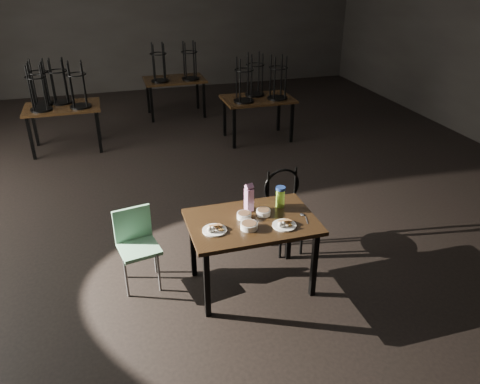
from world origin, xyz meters
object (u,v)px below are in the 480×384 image
object	(u,v)px
water_bottle	(280,197)
bentwood_chair	(285,204)
juice_carton	(249,198)
main_table	(252,227)
school_chair	(137,241)

from	to	relation	value
water_bottle	bentwood_chair	distance (m)	0.53
juice_carton	bentwood_chair	xyz separation A→B (m)	(0.53, 0.35, -0.34)
main_table	juice_carton	world-z (taller)	juice_carton
water_bottle	school_chair	world-z (taller)	water_bottle
juice_carton	school_chair	size ratio (longest dim) A/B	0.36
main_table	water_bottle	world-z (taller)	water_bottle
juice_carton	water_bottle	bearing A→B (deg)	-2.42
juice_carton	school_chair	bearing A→B (deg)	170.42
main_table	bentwood_chair	size ratio (longest dim) A/B	1.30
juice_carton	bentwood_chair	world-z (taller)	juice_carton
water_bottle	juice_carton	bearing A→B (deg)	177.58
juice_carton	school_chair	distance (m)	1.18
water_bottle	main_table	bearing A→B (deg)	-152.79
bentwood_chair	school_chair	world-z (taller)	bentwood_chair
water_bottle	bentwood_chair	world-z (taller)	water_bottle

